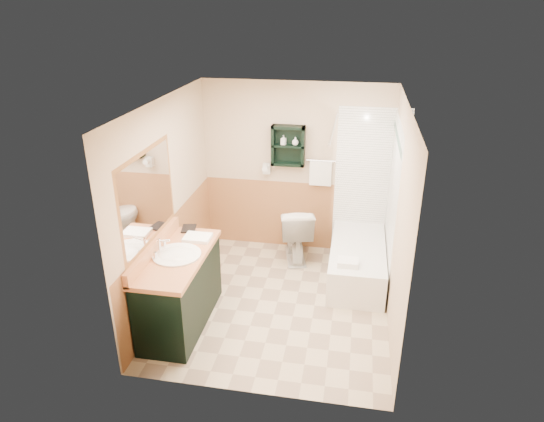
# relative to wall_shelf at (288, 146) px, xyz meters

# --- Properties ---
(floor) EXTENTS (3.00, 3.00, 0.00)m
(floor) POSITION_rel_wall_shelf_xyz_m (0.10, -1.41, -1.55)
(floor) COLOR #C6B390
(floor) RESTS_ON ground
(back_wall) EXTENTS (2.60, 0.04, 2.40)m
(back_wall) POSITION_rel_wall_shelf_xyz_m (0.10, 0.11, -0.35)
(back_wall) COLOR beige
(back_wall) RESTS_ON ground
(left_wall) EXTENTS (0.04, 3.00, 2.40)m
(left_wall) POSITION_rel_wall_shelf_xyz_m (-1.22, -1.41, -0.35)
(left_wall) COLOR beige
(left_wall) RESTS_ON ground
(right_wall) EXTENTS (0.04, 3.00, 2.40)m
(right_wall) POSITION_rel_wall_shelf_xyz_m (1.42, -1.41, -0.35)
(right_wall) COLOR beige
(right_wall) RESTS_ON ground
(ceiling) EXTENTS (2.60, 3.00, 0.04)m
(ceiling) POSITION_rel_wall_shelf_xyz_m (0.10, -1.41, 0.87)
(ceiling) COLOR white
(ceiling) RESTS_ON back_wall
(wainscot_left) EXTENTS (2.98, 2.98, 1.00)m
(wainscot_left) POSITION_rel_wall_shelf_xyz_m (-1.19, -1.41, -1.05)
(wainscot_left) COLOR #B9784B
(wainscot_left) RESTS_ON left_wall
(wainscot_back) EXTENTS (2.58, 2.58, 1.00)m
(wainscot_back) POSITION_rel_wall_shelf_xyz_m (0.10, 0.08, -1.05)
(wainscot_back) COLOR #B9784B
(wainscot_back) RESTS_ON back_wall
(mirror_frame) EXTENTS (1.30, 1.30, 1.00)m
(mirror_frame) POSITION_rel_wall_shelf_xyz_m (-1.17, -1.96, -0.05)
(mirror_frame) COLOR #9B6032
(mirror_frame) RESTS_ON left_wall
(mirror_glass) EXTENTS (1.20, 1.20, 0.90)m
(mirror_glass) POSITION_rel_wall_shelf_xyz_m (-1.17, -1.96, -0.05)
(mirror_glass) COLOR white
(mirror_glass) RESTS_ON left_wall
(tile_right) EXTENTS (1.50, 1.50, 2.10)m
(tile_right) POSITION_rel_wall_shelf_xyz_m (1.38, -0.66, -0.50)
(tile_right) COLOR white
(tile_right) RESTS_ON right_wall
(tile_back) EXTENTS (0.95, 0.95, 2.10)m
(tile_back) POSITION_rel_wall_shelf_xyz_m (1.13, 0.07, -0.50)
(tile_back) COLOR white
(tile_back) RESTS_ON back_wall
(tile_accent) EXTENTS (1.50, 1.50, 0.10)m
(tile_accent) POSITION_rel_wall_shelf_xyz_m (1.37, -0.66, 0.35)
(tile_accent) COLOR #144635
(tile_accent) RESTS_ON right_wall
(wall_shelf) EXTENTS (0.45, 0.15, 0.55)m
(wall_shelf) POSITION_rel_wall_shelf_xyz_m (0.00, 0.00, 0.00)
(wall_shelf) COLOR black
(wall_shelf) RESTS_ON back_wall
(hair_dryer) EXTENTS (0.10, 0.24, 0.18)m
(hair_dryer) POSITION_rel_wall_shelf_xyz_m (-0.30, 0.02, -0.35)
(hair_dryer) COLOR silver
(hair_dryer) RESTS_ON back_wall
(towel_bar) EXTENTS (0.40, 0.06, 0.40)m
(towel_bar) POSITION_rel_wall_shelf_xyz_m (0.45, 0.04, -0.20)
(towel_bar) COLOR white
(towel_bar) RESTS_ON back_wall
(curtain_rod) EXTENTS (0.03, 1.60, 0.03)m
(curtain_rod) POSITION_rel_wall_shelf_xyz_m (0.63, -0.66, 0.45)
(curtain_rod) COLOR silver
(curtain_rod) RESTS_ON back_wall
(shower_curtain) EXTENTS (1.05, 1.05, 1.70)m
(shower_curtain) POSITION_rel_wall_shelf_xyz_m (0.63, -0.48, -0.40)
(shower_curtain) COLOR beige
(shower_curtain) RESTS_ON curtain_rod
(vanity) EXTENTS (0.59, 1.36, 0.86)m
(vanity) POSITION_rel_wall_shelf_xyz_m (-0.89, -1.99, -1.12)
(vanity) COLOR black
(vanity) RESTS_ON ground
(bathtub) EXTENTS (0.69, 1.50, 0.46)m
(bathtub) POSITION_rel_wall_shelf_xyz_m (1.03, -0.67, -1.32)
(bathtub) COLOR white
(bathtub) RESTS_ON ground
(toilet) EXTENTS (0.62, 0.88, 0.78)m
(toilet) POSITION_rel_wall_shelf_xyz_m (0.16, -0.27, -1.16)
(toilet) COLOR white
(toilet) RESTS_ON ground
(counter_towel) EXTENTS (0.30, 0.23, 0.04)m
(counter_towel) POSITION_rel_wall_shelf_xyz_m (-0.80, -1.59, -0.67)
(counter_towel) COLOR white
(counter_towel) RESTS_ON vanity
(vanity_book) EXTENTS (0.17, 0.05, 0.22)m
(vanity_book) POSITION_rel_wall_shelf_xyz_m (-1.06, -1.38, -0.58)
(vanity_book) COLOR black
(vanity_book) RESTS_ON vanity
(tub_towel) EXTENTS (0.24, 0.20, 0.07)m
(tub_towel) POSITION_rel_wall_shelf_xyz_m (0.91, -1.17, -1.05)
(tub_towel) COLOR white
(tub_towel) RESTS_ON bathtub
(soap_bottle_a) EXTENTS (0.09, 0.14, 0.06)m
(soap_bottle_a) POSITION_rel_wall_shelf_xyz_m (-0.06, -0.01, 0.05)
(soap_bottle_a) COLOR white
(soap_bottle_a) RESTS_ON wall_shelf
(soap_bottle_b) EXTENTS (0.09, 0.12, 0.09)m
(soap_bottle_b) POSITION_rel_wall_shelf_xyz_m (0.10, -0.01, 0.06)
(soap_bottle_b) COLOR white
(soap_bottle_b) RESTS_ON wall_shelf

